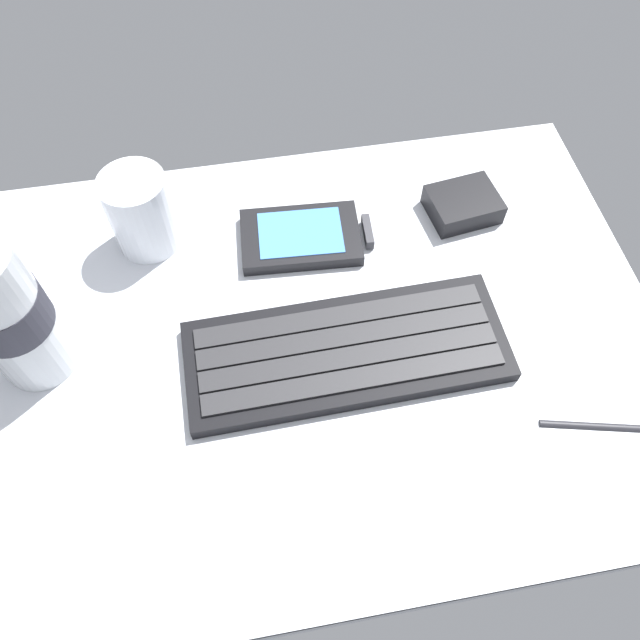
{
  "coord_description": "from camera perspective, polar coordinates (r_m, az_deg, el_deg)",
  "views": [
    {
      "loc": [
        -5.08,
        -29.04,
        50.48
      ],
      "look_at": [
        0.0,
        0.0,
        3.0
      ],
      "focal_mm": 35.26,
      "sensor_mm": 36.0,
      "label": 1
    }
  ],
  "objects": [
    {
      "name": "ground_plane",
      "position": [
        0.59,
        0.04,
        -2.22
      ],
      "size": [
        64.0,
        48.0,
        2.8
      ],
      "color": "silver"
    },
    {
      "name": "handheld_device",
      "position": [
        0.64,
        -1.19,
        7.59
      ],
      "size": [
        13.14,
        8.36,
        1.5
      ],
      "color": "black",
      "rests_on": "ground_plane"
    },
    {
      "name": "charger_block",
      "position": [
        0.68,
        12.85,
        10.18
      ],
      "size": [
        7.72,
        6.53,
        2.4
      ],
      "primitive_type": "cube",
      "rotation": [
        0.0,
        0.0,
        0.14
      ],
      "color": "black",
      "rests_on": "ground_plane"
    },
    {
      "name": "juice_cup",
      "position": [
        0.64,
        -15.87,
        9.19
      ],
      "size": [
        6.4,
        6.4,
        8.5
      ],
      "color": "silver",
      "rests_on": "ground_plane"
    },
    {
      "name": "stylus_pen",
      "position": [
        0.59,
        23.82,
        -8.72
      ],
      "size": [
        9.41,
        2.85,
        0.7
      ],
      "primitive_type": "cylinder",
      "rotation": [
        0.0,
        1.57,
        -0.23
      ],
      "color": "#26262B",
      "rests_on": "ground_plane"
    },
    {
      "name": "keyboard",
      "position": [
        0.57,
        2.41,
        -2.82
      ],
      "size": [
        29.2,
        11.55,
        1.7
      ],
      "color": "black",
      "rests_on": "ground_plane"
    },
    {
      "name": "water_bottle",
      "position": [
        0.56,
        -27.02,
        1.19
      ],
      "size": [
        6.73,
        6.73,
        20.8
      ],
      "color": "silver",
      "rests_on": "ground_plane"
    }
  ]
}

